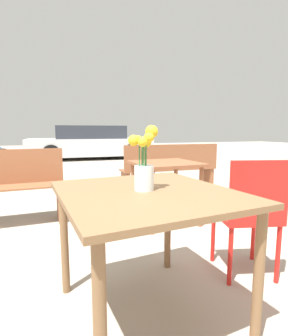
# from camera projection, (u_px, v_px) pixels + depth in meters

# --- Properties ---
(ground_plane) EXTENTS (40.00, 40.00, 0.00)m
(ground_plane) POSITION_uv_depth(u_px,v_px,m) (146.00, 315.00, 1.52)
(ground_plane) COLOR #A39989
(table_front) EXTENTS (0.97, 1.05, 0.74)m
(table_front) POSITION_uv_depth(u_px,v_px,m) (147.00, 207.00, 1.43)
(table_front) COLOR brown
(table_front) RESTS_ON ground_plane
(flower_vase) EXTENTS (0.16, 0.14, 0.35)m
(flower_vase) POSITION_uv_depth(u_px,v_px,m) (144.00, 166.00, 1.40)
(flower_vase) COLOR silver
(flower_vase) RESTS_ON table_front
(cafe_chair) EXTENTS (0.49, 0.49, 0.87)m
(cafe_chair) POSITION_uv_depth(u_px,v_px,m) (250.00, 211.00, 1.85)
(cafe_chair) COLOR red
(cafe_chair) RESTS_ON ground_plane
(bench_middle) EXTENTS (1.59, 0.39, 0.85)m
(bench_middle) POSITION_uv_depth(u_px,v_px,m) (170.00, 168.00, 4.24)
(bench_middle) COLOR brown
(bench_middle) RESTS_ON ground_plane
(table_back) EXTENTS (0.74, 0.72, 0.71)m
(table_back) POSITION_uv_depth(u_px,v_px,m) (166.00, 173.00, 3.00)
(table_back) COLOR brown
(table_back) RESTS_ON ground_plane
(parked_car) EXTENTS (4.62, 2.02, 1.25)m
(parked_car) POSITION_uv_depth(u_px,v_px,m) (90.00, 143.00, 10.08)
(parked_car) COLOR silver
(parked_car) RESTS_ON ground_plane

